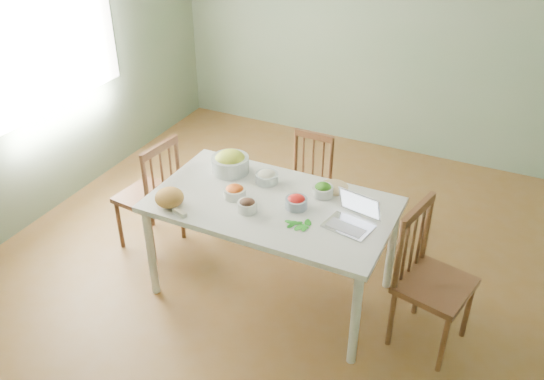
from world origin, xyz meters
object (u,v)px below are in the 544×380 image
at_px(chair_far, 304,187).
at_px(chair_left, 147,193).
at_px(chair_right, 436,282).
at_px(bowl_squash, 230,162).
at_px(laptop, 349,214).
at_px(bread_boule, 169,198).
at_px(dining_table, 272,247).

relative_size(chair_far, chair_left, 0.88).
bearing_deg(chair_far, chair_right, -30.86).
bearing_deg(bowl_squash, laptop, -16.06).
height_order(chair_right, bread_boule, chair_right).
relative_size(chair_right, bread_boule, 5.13).
relative_size(bread_boule, bowl_squash, 0.71).
distance_m(chair_far, laptop, 1.18).
xyz_separation_m(chair_right, bread_boule, (-1.77, -0.33, 0.34)).
distance_m(chair_left, chair_right, 2.32).
relative_size(chair_far, laptop, 2.88).
bearing_deg(chair_left, dining_table, 91.61).
distance_m(chair_right, bread_boule, 1.83).
height_order(bread_boule, bowl_squash, bowl_squash).
xyz_separation_m(chair_far, bowl_squash, (-0.37, -0.57, 0.43)).
bearing_deg(bread_boule, chair_far, 66.17).
xyz_separation_m(chair_left, bowl_squash, (0.69, 0.16, 0.37)).
distance_m(bread_boule, laptop, 1.21).
bearing_deg(laptop, bowl_squash, 174.78).
xyz_separation_m(dining_table, chair_right, (1.16, -0.01, 0.12)).
bearing_deg(bowl_squash, chair_right, -8.96).
height_order(chair_far, bowl_squash, bowl_squash).
bearing_deg(laptop, chair_far, 138.36).
bearing_deg(bread_boule, bowl_squash, 76.29).
bearing_deg(chair_right, chair_far, 69.45).
bearing_deg(chair_right, chair_left, 100.19).
bearing_deg(bowl_squash, chair_far, 57.20).
height_order(chair_far, chair_right, chair_right).
relative_size(dining_table, bread_boule, 8.43).
bearing_deg(bowl_squash, chair_left, -167.28).
xyz_separation_m(chair_right, bowl_squash, (-1.63, 0.26, 0.35)).
height_order(chair_right, laptop, chair_right).
relative_size(dining_table, chair_right, 1.64).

